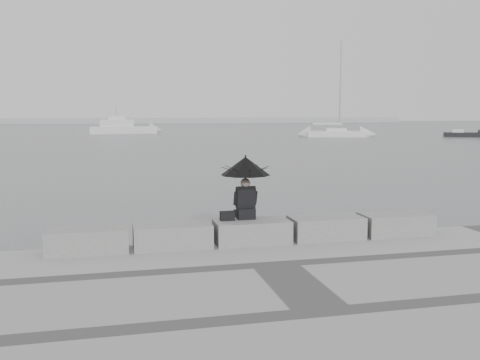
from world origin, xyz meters
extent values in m
plane|color=#4D5053|center=(0.00, 0.00, 0.00)|extent=(360.00, 360.00, 0.00)
cube|color=slate|center=(-3.40, -0.45, 0.75)|extent=(1.60, 0.80, 0.50)
cube|color=slate|center=(-1.70, -0.45, 0.75)|extent=(1.60, 0.80, 0.50)
cube|color=slate|center=(0.00, -0.45, 0.75)|extent=(1.60, 0.80, 0.50)
cube|color=slate|center=(1.70, -0.45, 0.75)|extent=(1.60, 0.80, 0.50)
cube|color=slate|center=(3.40, -0.45, 0.75)|extent=(1.60, 0.80, 0.50)
sphere|color=#726056|center=(-0.09, -0.21, 1.78)|extent=(0.21, 0.21, 0.21)
cylinder|color=black|center=(-0.09, -0.22, 1.85)|extent=(0.02, 0.02, 1.00)
cone|color=black|center=(-0.09, -0.22, 2.15)|extent=(1.08, 1.08, 0.40)
sphere|color=black|center=(-0.09, -0.22, 2.37)|extent=(0.04, 0.04, 0.04)
cube|color=black|center=(-0.51, -0.34, 1.10)|extent=(0.30, 0.17, 0.19)
cube|color=#9EA0A3|center=(0.00, 155.00, 0.80)|extent=(180.00, 6.00, 1.60)
cube|color=silver|center=(26.37, 56.52, 0.35)|extent=(8.10, 4.37, 0.90)
cube|color=silver|center=(26.37, 56.52, 0.95)|extent=(3.04, 2.26, 0.50)
cylinder|color=gray|center=(26.37, 56.52, 6.80)|extent=(0.16, 0.16, 12.00)
cylinder|color=gray|center=(26.37, 56.52, 1.60)|extent=(4.22, 1.26, 0.10)
cube|color=silver|center=(-1.59, 74.86, 0.50)|extent=(10.52, 3.75, 1.20)
cube|color=silver|center=(-1.59, 74.86, 1.60)|extent=(5.34, 2.67, 1.20)
cube|color=silver|center=(-1.59, 74.86, 2.50)|extent=(2.71, 1.83, 0.60)
cylinder|color=gray|center=(-1.59, 74.86, 3.60)|extent=(0.08, 0.08, 1.60)
cube|color=black|center=(43.25, 52.61, 0.25)|extent=(5.06, 3.69, 0.70)
cube|color=silver|center=(43.25, 52.61, 0.75)|extent=(1.85, 1.74, 0.50)
camera|label=1|loc=(-2.80, -11.33, 3.29)|focal=40.00mm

